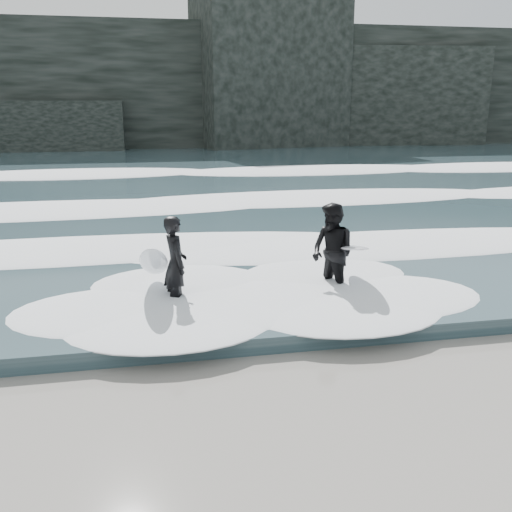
% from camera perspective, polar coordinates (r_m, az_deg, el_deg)
% --- Properties ---
extents(ground, '(120.00, 120.00, 0.00)m').
position_cam_1_polar(ground, '(6.69, 6.87, -20.61)').
color(ground, '#81624C').
rests_on(ground, ground).
extents(sea, '(90.00, 52.00, 0.30)m').
position_cam_1_polar(sea, '(34.39, -8.33, 8.73)').
color(sea, '#2B4047').
rests_on(sea, ground).
extents(headland, '(70.00, 9.00, 10.00)m').
position_cam_1_polar(headland, '(51.18, -9.66, 16.17)').
color(headland, black).
rests_on(headland, ground).
extents(foam_near, '(60.00, 3.20, 0.20)m').
position_cam_1_polar(foam_near, '(14.67, -3.95, 1.31)').
color(foam_near, white).
rests_on(foam_near, sea).
extents(foam_mid, '(60.00, 4.00, 0.24)m').
position_cam_1_polar(foam_mid, '(21.50, -6.39, 5.74)').
color(foam_mid, white).
rests_on(foam_mid, sea).
extents(foam_far, '(60.00, 4.80, 0.30)m').
position_cam_1_polar(foam_far, '(30.39, -7.92, 8.49)').
color(foam_far, white).
rests_on(foam_far, sea).
extents(surfer_left, '(1.00, 1.80, 1.85)m').
position_cam_1_polar(surfer_left, '(10.92, -8.40, -0.77)').
color(surfer_left, black).
rests_on(surfer_left, ground).
extents(surfer_right, '(1.38, 1.95, 1.98)m').
position_cam_1_polar(surfer_right, '(11.50, 7.78, 0.38)').
color(surfer_right, black).
rests_on(surfer_right, ground).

